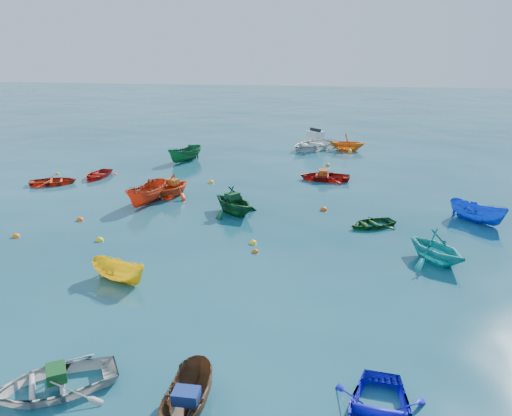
# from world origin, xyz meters

# --- Properties ---
(ground) EXTENTS (160.00, 160.00, 0.00)m
(ground) POSITION_xyz_m (0.00, 0.00, 0.00)
(ground) COLOR #093542
(ground) RESTS_ON ground
(dinghy_white_near) EXTENTS (3.96, 3.66, 0.67)m
(dinghy_white_near) POSITION_xyz_m (-3.33, -9.28, 0.00)
(dinghy_white_near) COLOR beige
(dinghy_white_near) RESTS_ON ground
(sampan_brown_mid) EXTENTS (1.03, 2.68, 1.03)m
(sampan_brown_mid) POSITION_xyz_m (0.42, -9.65, 0.00)
(sampan_brown_mid) COLOR #53341E
(sampan_brown_mid) RESTS_ON ground
(dinghy_orange_w) EXTENTS (3.25, 3.45, 1.45)m
(dinghy_orange_w) POSITION_xyz_m (-5.29, 7.56, 0.00)
(dinghy_orange_w) COLOR red
(dinghy_orange_w) RESTS_ON ground
(sampan_yellow_mid) EXTENTS (2.67, 1.78, 0.97)m
(sampan_yellow_mid) POSITION_xyz_m (-4.09, -3.11, 0.00)
(sampan_yellow_mid) COLOR yellow
(sampan_yellow_mid) RESTS_ON ground
(dinghy_green_e) EXTENTS (2.93, 2.67, 0.50)m
(dinghy_green_e) POSITION_xyz_m (5.87, 4.19, 0.00)
(dinghy_green_e) COLOR #0F4317
(dinghy_green_e) RESTS_ON ground
(dinghy_cyan_se) EXTENTS (3.67, 3.73, 1.49)m
(dinghy_cyan_se) POSITION_xyz_m (8.14, 0.40, 0.00)
(dinghy_cyan_se) COLOR #1BA9A8
(dinghy_cyan_se) RESTS_ON ground
(dinghy_red_nw) EXTENTS (3.35, 2.90, 0.58)m
(dinghy_red_nw) POSITION_xyz_m (-13.54, 8.97, 0.00)
(dinghy_red_nw) COLOR red
(dinghy_red_nw) RESTS_ON ground
(sampan_orange_n) EXTENTS (2.09, 3.56, 1.29)m
(sampan_orange_n) POSITION_xyz_m (-6.28, 6.07, 0.00)
(sampan_orange_n) COLOR red
(sampan_orange_n) RESTS_ON ground
(dinghy_green_n) EXTENTS (3.90, 3.85, 1.55)m
(dinghy_green_n) POSITION_xyz_m (-1.20, 5.13, 0.00)
(dinghy_green_n) COLOR #124D24
(dinghy_green_n) RESTS_ON ground
(dinghy_red_ne) EXTENTS (3.25, 2.35, 0.67)m
(dinghy_red_ne) POSITION_xyz_m (3.46, 12.44, 0.00)
(dinghy_red_ne) COLOR #A6150D
(dinghy_red_ne) RESTS_ON ground
(sampan_blue_far) EXTENTS (2.95, 2.80, 1.14)m
(sampan_blue_far) POSITION_xyz_m (11.14, 5.60, 0.00)
(sampan_blue_far) COLOR blue
(sampan_blue_far) RESTS_ON ground
(dinghy_red_far) EXTENTS (2.18, 2.89, 0.57)m
(dinghy_red_far) POSITION_xyz_m (-11.49, 10.92, 0.00)
(dinghy_red_far) COLOR red
(dinghy_red_far) RESTS_ON ground
(dinghy_orange_far) EXTENTS (2.98, 2.61, 1.50)m
(dinghy_orange_far) POSITION_xyz_m (5.21, 21.74, 0.00)
(dinghy_orange_far) COLOR orange
(dinghy_orange_far) RESTS_ON ground
(sampan_green_far) EXTENTS (2.66, 3.40, 1.25)m
(sampan_green_far) POSITION_xyz_m (-6.95, 16.18, 0.00)
(sampan_green_far) COLOR #14572A
(sampan_green_far) RESTS_ON ground
(motorboat_white) EXTENTS (5.92, 5.95, 1.62)m
(motorboat_white) POSITION_xyz_m (2.53, 22.10, 0.00)
(motorboat_white) COLOR white
(motorboat_white) RESTS_ON ground
(tarp_green_a) EXTENTS (0.76, 0.81, 0.31)m
(tarp_green_a) POSITION_xyz_m (-3.25, -9.22, 0.49)
(tarp_green_a) COLOR #124B1D
(tarp_green_a) RESTS_ON dinghy_white_near
(tarp_blue_a) EXTENTS (0.63, 0.48, 0.30)m
(tarp_blue_a) POSITION_xyz_m (0.42, -9.80, 0.67)
(tarp_blue_a) COLOR navy
(tarp_blue_a) RESTS_ON sampan_brown_mid
(tarp_orange_a) EXTENTS (0.79, 0.71, 0.31)m
(tarp_orange_a) POSITION_xyz_m (-5.27, 7.61, 0.88)
(tarp_orange_a) COLOR #CD5C15
(tarp_orange_a) RESTS_ON dinghy_orange_w
(tarp_green_b) EXTENTS (0.84, 0.86, 0.33)m
(tarp_green_b) POSITION_xyz_m (-1.28, 5.19, 0.94)
(tarp_green_b) COLOR #0F3F1F
(tarp_green_b) RESTS_ON dinghy_green_n
(tarp_orange_b) EXTENTS (0.55, 0.72, 0.35)m
(tarp_orange_b) POSITION_xyz_m (3.36, 12.44, 0.51)
(tarp_orange_b) COLOR #B44A12
(tarp_orange_b) RESTS_ON dinghy_red_ne
(buoy_or_a) EXTENTS (0.36, 0.36, 0.36)m
(buoy_or_a) POSITION_xyz_m (-10.65, 0.44, 0.00)
(buoy_or_a) COLOR orange
(buoy_or_a) RESTS_ON ground
(buoy_ye_a) EXTENTS (0.36, 0.36, 0.36)m
(buoy_ye_a) POSITION_xyz_m (-6.59, 0.56, 0.00)
(buoy_ye_a) COLOR yellow
(buoy_ye_a) RESTS_ON ground
(buoy_or_b) EXTENTS (0.29, 0.29, 0.29)m
(buoy_or_b) POSITION_xyz_m (0.64, 0.30, 0.00)
(buoy_or_b) COLOR #D45E0B
(buoy_or_b) RESTS_ON ground
(buoy_ye_b) EXTENTS (0.29, 0.29, 0.29)m
(buoy_ye_b) POSITION_xyz_m (-14.56, 11.30, 0.00)
(buoy_ye_b) COLOR gold
(buoy_ye_b) RESTS_ON ground
(buoy_or_c) EXTENTS (0.37, 0.37, 0.37)m
(buoy_or_c) POSITION_xyz_m (-8.75, 2.97, 0.00)
(buoy_or_c) COLOR #F35B0D
(buoy_or_c) RESTS_ON ground
(buoy_ye_c) EXTENTS (0.34, 0.34, 0.34)m
(buoy_ye_c) POSITION_xyz_m (0.40, 1.23, 0.00)
(buoy_ye_c) COLOR yellow
(buoy_ye_c) RESTS_ON ground
(buoy_or_d) EXTENTS (0.37, 0.37, 0.37)m
(buoy_or_d) POSITION_xyz_m (3.49, 6.31, 0.00)
(buoy_or_d) COLOR #D4440B
(buoy_or_d) RESTS_ON ground
(buoy_ye_d) EXTENTS (0.37, 0.37, 0.37)m
(buoy_ye_d) POSITION_xyz_m (-3.72, 10.71, 0.00)
(buoy_ye_d) COLOR yellow
(buoy_ye_d) RESTS_ON ground
(buoy_or_e) EXTENTS (0.33, 0.33, 0.33)m
(buoy_or_e) POSITION_xyz_m (3.65, 16.30, 0.00)
(buoy_or_e) COLOR orange
(buoy_or_e) RESTS_ON ground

